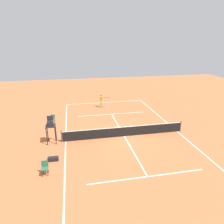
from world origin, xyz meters
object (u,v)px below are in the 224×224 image
tennis_ball (103,113)px  courtside_chair_near (45,167)px  umpire_chair (51,126)px  equipment_bag (53,159)px  player_serving (102,100)px  courtside_chair_mid (53,119)px

tennis_ball → courtside_chair_near: 12.39m
umpire_chair → equipment_bag: size_ratio=3.17×
player_serving → courtside_chair_mid: 7.30m
umpire_chair → equipment_bag: (-0.27, 2.90, -1.46)m
tennis_ball → courtside_chair_near: courtside_chair_near is taller
player_serving → courtside_chair_near: 14.43m
player_serving → umpire_chair: size_ratio=0.73×
player_serving → equipment_bag: bearing=-11.1°
player_serving → courtside_chair_near: (5.75, 13.22, -0.52)m
umpire_chair → courtside_chair_mid: (0.21, -4.44, -1.07)m
courtside_chair_mid → equipment_bag: courtside_chair_mid is taller
tennis_ball → umpire_chair: size_ratio=0.03×
tennis_ball → courtside_chair_mid: 6.14m
tennis_ball → umpire_chair: (5.52, 6.58, 1.57)m
courtside_chair_near → equipment_bag: bearing=-104.2°
tennis_ball → courtside_chair_mid: courtside_chair_mid is taller
player_serving → courtside_chair_near: player_serving is taller
tennis_ball → umpire_chair: umpire_chair is taller
player_serving → courtside_chair_near: bearing=-10.0°
player_serving → equipment_bag: player_serving is taller
player_serving → tennis_ball: bearing=10.6°
umpire_chair → courtside_chair_mid: bearing=-87.3°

